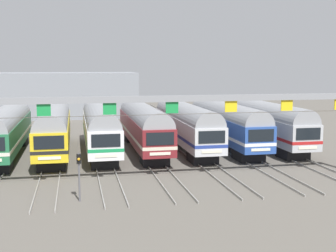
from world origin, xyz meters
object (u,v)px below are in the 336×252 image
Objects in this scene: commuter_train_maroon at (143,125)px; commuter_train_silver at (186,123)px; commuter_train_white at (100,126)px; commuter_train_blue at (226,122)px; commuter_train_stainless at (265,121)px; commuter_train_yellow at (54,127)px; catenary_gantry at (172,110)px; commuter_train_green at (6,128)px; yard_signal_mast at (79,168)px.

commuter_train_maroon and commuter_train_silver have the same top height.
commuter_train_blue is at bearing 0.02° from commuter_train_white.
commuter_train_stainless is (8.67, 0.00, 0.00)m from commuter_train_silver.
catenary_gantry is at bearing -57.29° from commuter_train_yellow.
catenary_gantry reaches higher than commuter_train_maroon.
commuter_train_green is at bearing 180.00° from commuter_train_maroon.
yard_signal_mast is (-19.51, -15.93, -0.53)m from commuter_train_stainless.
commuter_train_blue is at bearing 0.00° from commuter_train_green.
commuter_train_stainless is at bearing 0.00° from commuter_train_silver.
commuter_train_green is 21.68m from commuter_train_blue.
commuter_train_maroon is at bearing 180.00° from commuter_train_silver.
commuter_train_yellow is at bearing 180.00° from commuter_train_maroon.
commuter_train_stainless is at bearing 0.00° from commuter_train_blue.
commuter_train_maroon is (4.34, 0.00, 0.00)m from commuter_train_white.
commuter_train_green is 1.00× the size of commuter_train_blue.
commuter_train_silver reaches higher than commuter_train_white.
commuter_train_silver is at bearing 0.00° from commuter_train_maroon.
catenary_gantry reaches higher than commuter_train_silver.
commuter_train_yellow is 16.09m from yard_signal_mast.
commuter_train_silver is at bearing 0.03° from commuter_train_white.
commuter_train_white is at bearing -179.97° from commuter_train_silver.
commuter_train_green is 0.58× the size of catenary_gantry.
commuter_train_yellow is 13.01m from commuter_train_silver.
yard_signal_mast is at bearing -124.23° from commuter_train_silver.
commuter_train_blue reaches higher than yard_signal_mast.
commuter_train_stainless is (17.34, 0.00, 0.00)m from commuter_train_white.
commuter_train_white is 1.00× the size of commuter_train_maroon.
catenary_gantry reaches higher than commuter_train_blue.
commuter_train_yellow is 17.34m from commuter_train_blue.
catenary_gantry is (13.01, -13.50, 2.77)m from commuter_train_green.
commuter_train_blue is at bearing 0.00° from commuter_train_silver.
commuter_train_green is 1.00× the size of commuter_train_stainless.
yard_signal_mast is at bearing -112.20° from commuter_train_maroon.
commuter_train_maroon reaches higher than yard_signal_mast.
commuter_train_green is 13.01m from commuter_train_maroon.
commuter_train_maroon is 0.58× the size of catenary_gantry.
yard_signal_mast is at bearing -82.25° from commuter_train_yellow.
catenary_gantry reaches higher than commuter_train_yellow.
commuter_train_maroon is 13.78m from catenary_gantry.
commuter_train_white is 8.67m from commuter_train_silver.
commuter_train_blue is (17.34, 0.00, 0.00)m from commuter_train_yellow.
commuter_train_green reaches higher than commuter_train_white.
catenary_gantry is (8.67, -13.50, 2.77)m from commuter_train_yellow.
commuter_train_green and commuter_train_stainless have the same top height.
commuter_train_white is 1.00× the size of commuter_train_stainless.
yard_signal_mast is (-6.50, -15.93, -0.53)m from commuter_train_maroon.
commuter_train_maroon reaches higher than commuter_train_white.
commuter_train_green is 17.34m from commuter_train_silver.
commuter_train_blue is 22.01m from yard_signal_mast.
commuter_train_stainless is at bearing 39.24° from yard_signal_mast.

